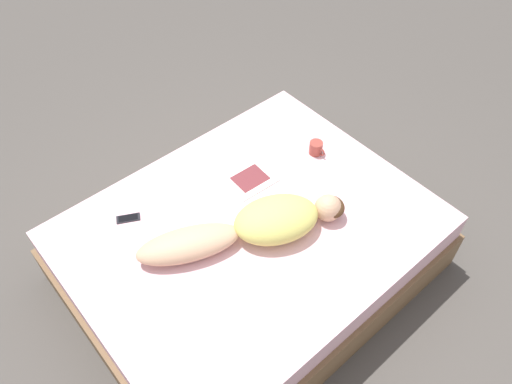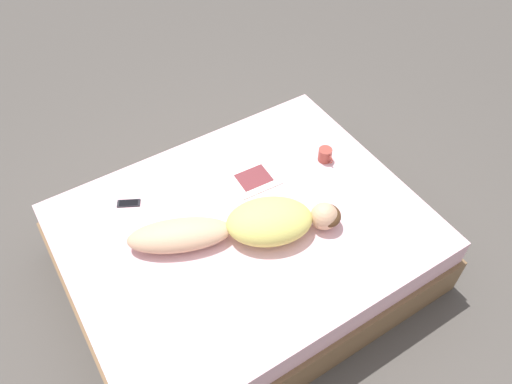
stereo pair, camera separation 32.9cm
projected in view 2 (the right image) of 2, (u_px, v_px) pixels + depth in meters
ground_plane at (246, 269)px, 3.58m from camera, size 12.00×12.00×0.00m
bed at (245, 248)px, 3.38m from camera, size 1.81×2.28×0.53m
person at (247, 225)px, 3.06m from camera, size 0.73×1.30×0.21m
open_magazine at (245, 166)px, 3.51m from camera, size 0.56×0.34×0.01m
coffee_mug at (325, 155)px, 3.52m from camera, size 0.13×0.10×0.10m
cell_phone at (129, 203)px, 3.29m from camera, size 0.12×0.16×0.01m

